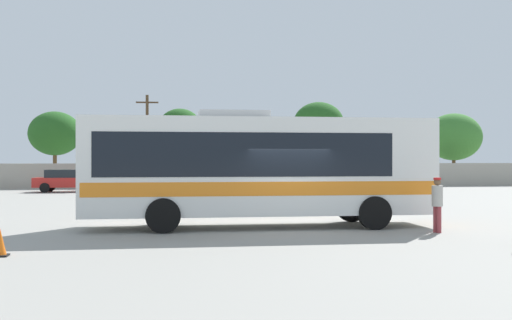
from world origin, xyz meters
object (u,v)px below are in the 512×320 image
at_px(coach_bus_white_orange, 255,166).
at_px(utility_pole_near, 147,138).
at_px(attendant_by_bus_door, 437,201).
at_px(parked_car_leftmost_red, 68,180).
at_px(parked_car_rightmost_grey, 354,179).
at_px(roadside_tree_right, 454,137).
at_px(parked_car_third_white, 241,179).
at_px(parked_car_second_grey, 159,180).
at_px(traffic_cone_on_apron, 0,243).
at_px(roadside_tree_midright, 319,124).
at_px(roadside_tree_midleft, 180,127).
at_px(roadside_tree_left, 55,134).

height_order(coach_bus_white_orange, utility_pole_near, utility_pole_near).
bearing_deg(attendant_by_bus_door, utility_pole_near, 105.24).
distance_m(coach_bus_white_orange, parked_car_leftmost_red, 25.08).
xyz_separation_m(parked_car_leftmost_red, parked_car_rightmost_grey, (19.84, -0.38, 0.01)).
xyz_separation_m(coach_bus_white_orange, parked_car_rightmost_grey, (10.74, 22.95, -1.18)).
bearing_deg(utility_pole_near, attendant_by_bus_door, -74.76).
xyz_separation_m(parked_car_rightmost_grey, roadside_tree_right, (12.62, 10.04, 3.41)).
xyz_separation_m(parked_car_third_white, utility_pole_near, (-6.57, 8.19, 3.10)).
xyz_separation_m(attendant_by_bus_door, parked_car_second_grey, (-8.21, 25.33, -0.18)).
relative_size(coach_bus_white_orange, parked_car_leftmost_red, 2.48).
bearing_deg(coach_bus_white_orange, traffic_cone_on_apron, -142.63).
xyz_separation_m(parked_car_second_grey, utility_pole_near, (-0.92, 8.19, 3.12)).
bearing_deg(roadside_tree_right, coach_bus_white_orange, -125.30).
xyz_separation_m(parked_car_rightmost_grey, roadside_tree_midright, (-0.43, 8.35, 4.39)).
distance_m(coach_bus_white_orange, parked_car_third_white, 23.20).
distance_m(parked_car_second_grey, utility_pole_near, 8.81).
xyz_separation_m(utility_pole_near, roadside_tree_midright, (14.30, 0.08, 1.32)).
bearing_deg(parked_car_second_grey, parked_car_leftmost_red, 177.08).
bearing_deg(parked_car_third_white, roadside_tree_midright, 46.92).
height_order(parked_car_third_white, roadside_tree_right, roadside_tree_right).
height_order(parked_car_leftmost_red, traffic_cone_on_apron, parked_car_leftmost_red).
height_order(attendant_by_bus_door, roadside_tree_midleft, roadside_tree_midleft).
xyz_separation_m(attendant_by_bus_door, parked_car_rightmost_grey, (5.61, 25.25, -0.13)).
relative_size(utility_pole_near, roadside_tree_left, 1.20).
relative_size(parked_car_leftmost_red, parked_car_rightmost_grey, 0.97).
xyz_separation_m(coach_bus_white_orange, attendant_by_bus_door, (5.13, -2.30, -1.05)).
bearing_deg(utility_pole_near, parked_car_third_white, -51.27).
height_order(parked_car_rightmost_grey, roadside_tree_midleft, roadside_tree_midleft).
xyz_separation_m(attendant_by_bus_door, roadside_tree_right, (18.22, 35.29, 3.28)).
xyz_separation_m(coach_bus_white_orange, parked_car_third_white, (2.57, 23.03, -1.20)).
distance_m(roadside_tree_midleft, roadside_tree_right, 24.74).
bearing_deg(roadside_tree_left, parked_car_second_grey, -50.93).
bearing_deg(roadside_tree_midright, attendant_by_bus_door, -98.75).
height_order(coach_bus_white_orange, parked_car_third_white, coach_bus_white_orange).
bearing_deg(roadside_tree_midleft, roadside_tree_right, 2.58).
height_order(attendant_by_bus_door, roadside_tree_midright, roadside_tree_midright).
height_order(parked_car_leftmost_red, parked_car_third_white, parked_car_leftmost_red).
xyz_separation_m(parked_car_third_white, parked_car_rightmost_grey, (8.17, -0.07, 0.02)).
relative_size(roadside_tree_left, roadside_tree_midright, 0.87).
distance_m(attendant_by_bus_door, utility_pole_near, 34.87).
bearing_deg(utility_pole_near, roadside_tree_left, 163.41).
height_order(parked_car_second_grey, roadside_tree_midleft, roadside_tree_midleft).
relative_size(roadside_tree_midleft, roadside_tree_right, 1.01).
xyz_separation_m(parked_car_leftmost_red, roadside_tree_midleft, (7.75, 8.54, 4.08)).
bearing_deg(parked_car_third_white, roadside_tree_right, 25.61).
xyz_separation_m(parked_car_leftmost_red, roadside_tree_left, (-2.46, 10.14, 3.52)).
xyz_separation_m(parked_car_leftmost_red, parked_car_second_grey, (6.02, -0.31, -0.03)).
bearing_deg(roadside_tree_right, parked_car_rightmost_grey, -141.49).
height_order(attendant_by_bus_door, parked_car_third_white, attendant_by_bus_door).
bearing_deg(roadside_tree_midleft, coach_bus_white_orange, -87.58).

